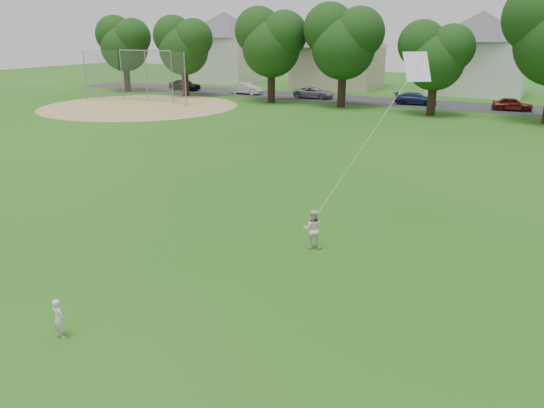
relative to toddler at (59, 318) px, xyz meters
The scene contains 10 objects.
ground 3.10m from the toddler, 63.29° to the left, with size 160.00×160.00×0.00m, color #1C5212.
street 44.76m from the toddler, 88.24° to the left, with size 90.00×7.00×0.01m, color #2D2D30.
dirt_infield 39.39m from the toddler, 128.70° to the left, with size 18.00×18.00×0.02m, color #9E7F51.
toddler is the anchor object (origin of this frame).
older_boy 8.10m from the toddler, 68.52° to the left, with size 0.63×0.49×1.29m, color silver.
kite 10.37m from the toddler, 66.20° to the left, with size 1.66×2.15×6.05m.
baseball_backstop 42.78m from the toddler, 128.26° to the left, with size 10.98×3.06×4.83m.
tree_row 38.86m from the toddler, 83.32° to the left, with size 82.29×8.38×10.50m.
parked_cars 43.76m from the toddler, 92.07° to the left, with size 55.74×2.15×1.29m.
house_row 54.94m from the toddler, 88.77° to the left, with size 76.34×14.16×10.59m.
Camera 1 is at (7.86, -9.83, 6.70)m, focal length 35.00 mm.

